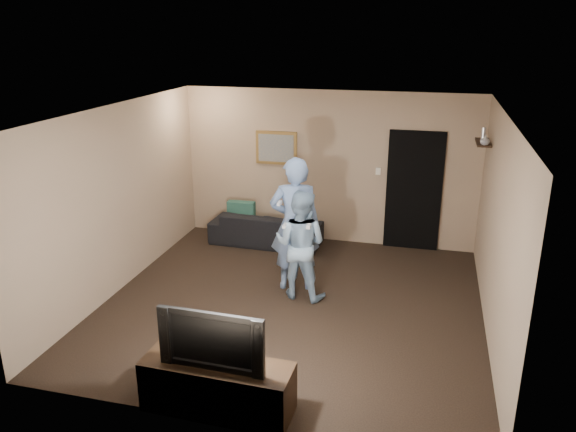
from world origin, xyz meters
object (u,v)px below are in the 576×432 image
(television, at_px, (215,336))
(wii_player_right, at_px, (300,244))
(sofa, at_px, (266,228))
(wii_player_left, at_px, (295,224))
(tv_console, at_px, (218,387))

(television, distance_m, wii_player_right, 2.60)
(sofa, relative_size, wii_player_left, 0.98)
(tv_console, relative_size, television, 1.42)
(television, bearing_deg, sofa, 102.05)
(tv_console, relative_size, wii_player_left, 0.77)
(television, bearing_deg, wii_player_right, 86.80)
(sofa, height_order, wii_player_right, wii_player_right)
(sofa, relative_size, wii_player_right, 1.23)
(tv_console, bearing_deg, wii_player_left, 90.01)
(tv_console, xyz_separation_m, wii_player_right, (0.22, 2.59, 0.52))
(wii_player_right, bearing_deg, sofa, 119.77)
(sofa, xyz_separation_m, tv_console, (0.80, -4.38, -0.03))
(sofa, height_order, wii_player_left, wii_player_left)
(sofa, xyz_separation_m, television, (0.80, -4.38, 0.54))
(sofa, distance_m, wii_player_left, 1.91)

